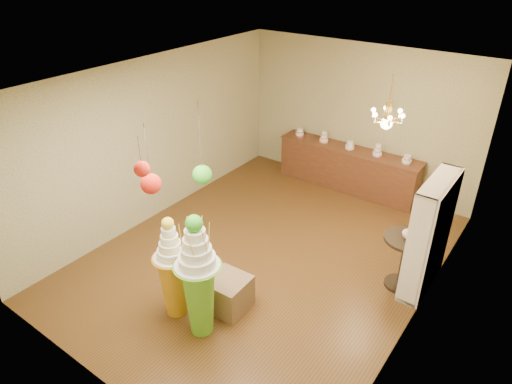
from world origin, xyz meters
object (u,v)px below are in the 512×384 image
Objects in this scene: sideboard at (347,168)px; round_table at (405,255)px; pedestal_green at (199,285)px; pedestal_orange at (174,277)px.

sideboard is 3.35× the size of round_table.
round_table is (1.85, 2.48, -0.22)m from pedestal_green.
pedestal_green is 1.16× the size of pedestal_orange.
round_table is at bearing -48.84° from sideboard.
sideboard is (-0.25, 4.88, -0.31)m from pedestal_green.
sideboard reaches higher than round_table.
pedestal_orange is (-0.52, 0.05, -0.16)m from pedestal_green.
sideboard is at bearing 131.16° from round_table.
pedestal_orange is 3.40m from round_table.
pedestal_green is at bearing -5.37° from pedestal_orange.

